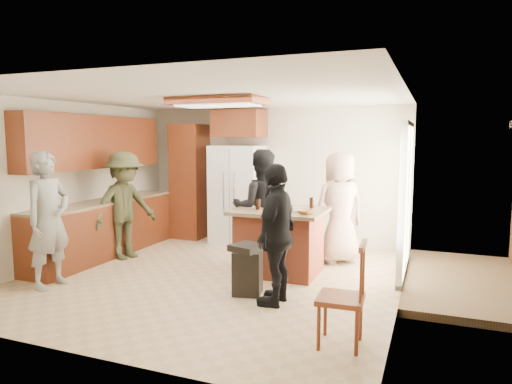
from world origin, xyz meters
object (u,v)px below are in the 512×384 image
at_px(person_counter, 125,206).
at_px(kitchen_island, 279,241).
at_px(spindle_chair, 343,299).
at_px(person_side_right, 277,234).
at_px(person_behind_right, 339,207).
at_px(trash_bin, 248,269).
at_px(refrigerator, 238,194).
at_px(person_front_left, 49,220).
at_px(person_behind_left, 261,208).

bearing_deg(person_counter, kitchen_island, -68.66).
bearing_deg(kitchen_island, spindle_chair, -57.09).
relative_size(person_side_right, kitchen_island, 1.29).
bearing_deg(kitchen_island, person_behind_right, 52.28).
relative_size(person_counter, spindle_chair, 1.73).
distance_m(person_side_right, person_counter, 3.10).
xyz_separation_m(person_side_right, kitchen_island, (-0.35, 1.17, -0.35)).
relative_size(person_behind_right, person_side_right, 1.05).
relative_size(person_behind_right, trash_bin, 2.76).
relative_size(refrigerator, spindle_chair, 1.81).
bearing_deg(person_front_left, spindle_chair, -91.07).
bearing_deg(person_counter, person_front_left, -162.21).
xyz_separation_m(person_counter, kitchen_island, (2.57, 0.13, -0.39)).
xyz_separation_m(person_side_right, trash_bin, (-0.44, 0.18, -0.51)).
xyz_separation_m(person_behind_left, trash_bin, (0.32, -1.28, -0.57)).
bearing_deg(refrigerator, spindle_chair, -53.61).
bearing_deg(person_counter, refrigerator, -17.07).
bearing_deg(refrigerator, person_side_right, -58.27).
bearing_deg(trash_bin, spindle_chair, -36.08).
relative_size(person_side_right, person_counter, 0.96).
relative_size(person_front_left, trash_bin, 2.82).
distance_m(person_side_right, kitchen_island, 1.27).
bearing_deg(person_counter, person_side_right, -91.04).
relative_size(person_behind_left, person_counter, 1.03).
bearing_deg(person_side_right, person_counter, -107.46).
xyz_separation_m(refrigerator, trash_bin, (1.26, -2.57, -0.58)).
height_order(refrigerator, trash_bin, refrigerator).
relative_size(person_front_left, person_behind_right, 1.02).
distance_m(person_side_right, refrigerator, 3.24).
distance_m(person_behind_left, refrigerator, 1.60).
bearing_deg(person_front_left, person_counter, 3.02).
bearing_deg(person_side_right, spindle_chair, 50.64).
bearing_deg(trash_bin, person_behind_right, 67.64).
xyz_separation_m(person_behind_right, spindle_chair, (0.61, -2.87, -0.42)).
height_order(person_side_right, person_counter, person_counter).
height_order(person_counter, spindle_chair, person_counter).
bearing_deg(trash_bin, person_front_left, -164.86).
xyz_separation_m(refrigerator, spindle_chair, (2.63, -3.57, -0.45)).
xyz_separation_m(person_front_left, person_behind_right, (3.27, 2.54, -0.02)).
bearing_deg(person_behind_right, person_front_left, -2.21).
height_order(person_front_left, person_side_right, person_front_left).
bearing_deg(person_behind_left, trash_bin, 79.62).
relative_size(person_front_left, refrigerator, 0.99).
distance_m(person_front_left, kitchen_island, 3.11).
distance_m(person_behind_left, person_counter, 2.21).
bearing_deg(person_counter, trash_bin, -90.58).
bearing_deg(person_front_left, kitchen_island, -53.58).
bearing_deg(person_counter, person_behind_left, -60.38).
bearing_deg(kitchen_island, trash_bin, -95.05).
bearing_deg(person_front_left, trash_bin, -71.16).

